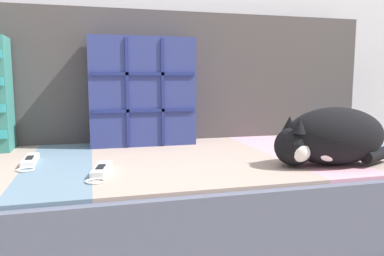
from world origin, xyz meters
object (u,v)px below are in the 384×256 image
(sleeping_cat, at_px, (329,138))
(couch, at_px, (153,213))
(game_remote_far, at_px, (30,161))
(game_remote_near, at_px, (101,170))
(throw_pillow_quilted, at_px, (143,92))

(sleeping_cat, bearing_deg, couch, 151.14)
(couch, relative_size, game_remote_far, 10.33)
(couch, relative_size, game_remote_near, 10.38)
(couch, distance_m, game_remote_near, 0.33)
(sleeping_cat, xyz_separation_m, game_remote_far, (-0.87, 0.25, -0.07))
(sleeping_cat, bearing_deg, game_remote_near, 173.81)
(couch, relative_size, throw_pillow_quilted, 5.03)
(throw_pillow_quilted, distance_m, game_remote_far, 0.50)
(game_remote_near, bearing_deg, sleeping_cat, -6.19)
(throw_pillow_quilted, distance_m, sleeping_cat, 0.71)
(couch, height_order, game_remote_near, game_remote_near)
(couch, xyz_separation_m, throw_pillow_quilted, (0.00, 0.24, 0.41))
(throw_pillow_quilted, relative_size, sleeping_cat, 1.08)
(throw_pillow_quilted, bearing_deg, game_remote_near, -111.90)
(game_remote_far, bearing_deg, sleeping_cat, -16.09)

